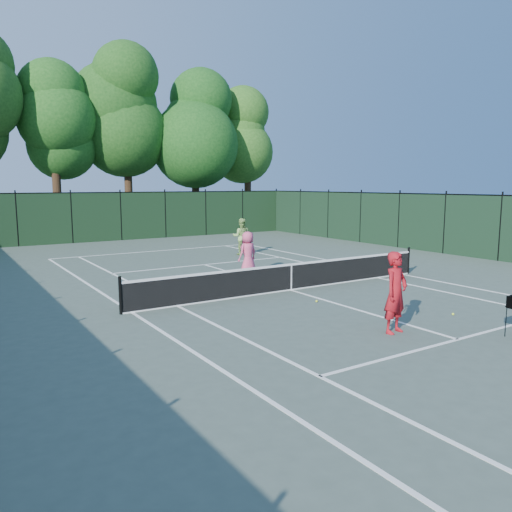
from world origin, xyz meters
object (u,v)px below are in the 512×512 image
player_green (241,237)px  loose_ball_near_cart (453,314)px  player_pink (248,253)px  coach (396,293)px  loose_ball_midcourt (317,301)px

player_green → loose_ball_near_cart: bearing=119.8°
player_pink → player_green: (2.64, 4.88, 0.07)m
player_pink → player_green: bearing=-128.2°
player_green → loose_ball_near_cart: 13.30m
coach → player_pink: size_ratio=1.15×
player_pink → loose_ball_near_cart: player_pink is taller
player_pink → player_green: 5.55m
player_pink → loose_ball_near_cart: 8.49m
loose_ball_near_cart → loose_ball_midcourt: 3.84m
player_green → loose_ball_near_cart: player_green is taller
player_pink → loose_ball_near_cart: size_ratio=24.97×
coach → player_green: bearing=63.7°
player_pink → loose_ball_near_cart: bearing=89.8°
coach → player_pink: bearing=71.7°
player_green → loose_ball_near_cart: size_ratio=27.06×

